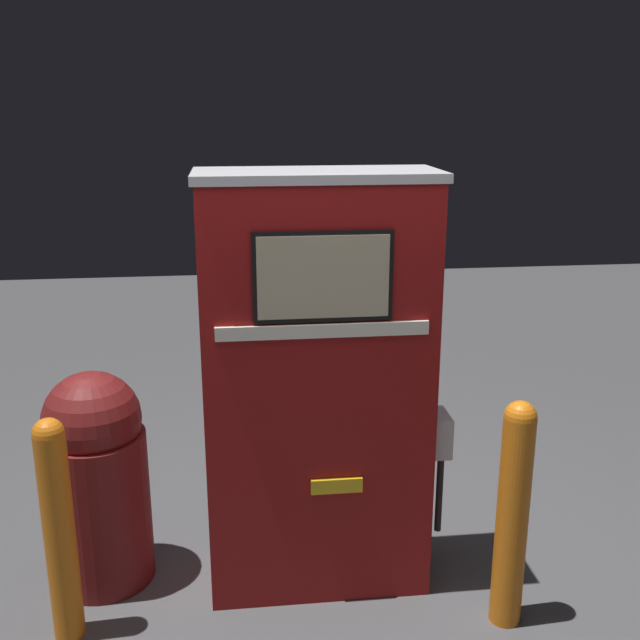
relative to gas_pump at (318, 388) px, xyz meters
name	(u,v)px	position (x,y,z in m)	size (l,w,h in m)	color
ground_plane	(323,603)	(0.00, -0.21, -1.00)	(14.00, 14.00, 0.00)	#4C4C4F
gas_pump	(318,388)	(0.00, 0.00, 0.00)	(1.13, 0.46, 1.98)	maroon
safety_bollard	(513,510)	(0.80, -0.42, -0.44)	(0.14, 0.14, 1.06)	orange
trash_bin	(97,477)	(-1.04, 0.12, -0.45)	(0.48, 0.48, 1.07)	maroon
safety_bollard_far	(59,526)	(-1.14, -0.29, -0.45)	(0.13, 0.13, 1.03)	orange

